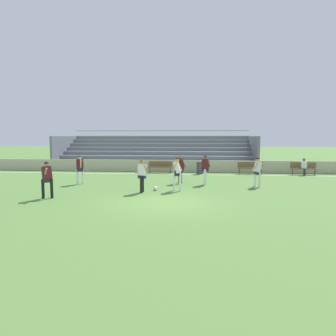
# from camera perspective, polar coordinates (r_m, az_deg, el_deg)

# --- Properties ---
(ground_plane) EXTENTS (160.00, 160.00, 0.00)m
(ground_plane) POSITION_cam_1_polar(r_m,az_deg,el_deg) (13.48, -0.36, -6.15)
(ground_plane) COLOR #517A38
(field_line_sideline) EXTENTS (44.00, 0.12, 0.01)m
(field_line_sideline) POSITION_cam_1_polar(r_m,az_deg,el_deg) (23.50, 2.40, -1.14)
(field_line_sideline) COLOR white
(field_line_sideline) RESTS_ON ground
(sideline_wall) EXTENTS (48.00, 0.16, 0.92)m
(sideline_wall) POSITION_cam_1_polar(r_m,az_deg,el_deg) (25.22, 2.67, 0.36)
(sideline_wall) COLOR beige
(sideline_wall) RESTS_ON ground
(bleacher_stand) EXTENTS (17.52, 6.10, 3.38)m
(bleacher_stand) POSITION_cam_1_polar(r_m,az_deg,el_deg) (29.50, -2.08, 3.07)
(bleacher_stand) COLOR #9EA3AD
(bleacher_stand) RESTS_ON ground
(bench_far_right) EXTENTS (1.80, 0.40, 0.90)m
(bench_far_right) POSITION_cam_1_polar(r_m,az_deg,el_deg) (25.14, 22.87, 0.11)
(bench_far_right) COLOR brown
(bench_far_right) RESTS_ON ground
(bench_near_wall_gap) EXTENTS (1.80, 0.40, 0.90)m
(bench_near_wall_gap) POSITION_cam_1_polar(r_m,az_deg,el_deg) (24.32, 14.36, 0.20)
(bench_near_wall_gap) COLOR brown
(bench_near_wall_gap) RESTS_ON ground
(bench_far_left) EXTENTS (1.80, 0.40, 0.90)m
(bench_far_left) POSITION_cam_1_polar(r_m,az_deg,el_deg) (24.26, -1.38, 0.36)
(bench_far_left) COLOR brown
(bench_far_left) RESTS_ON ground
(trash_bin) EXTENTS (0.49, 0.49, 0.91)m
(trash_bin) POSITION_cam_1_polar(r_m,az_deg,el_deg) (23.90, 5.66, 0.04)
(trash_bin) COLOR #3D424C
(trash_bin) RESTS_ON ground
(spectator_seated) EXTENTS (0.36, 0.42, 1.21)m
(spectator_seated) POSITION_cam_1_polar(r_m,az_deg,el_deg) (25.02, 22.96, 0.44)
(spectator_seated) COLOR #2D2D38
(spectator_seated) RESTS_ON ground
(player_white_wide_left) EXTENTS (0.50, 0.44, 1.70)m
(player_white_wide_left) POSITION_cam_1_polar(r_m,az_deg,el_deg) (16.29, 1.65, -0.51)
(player_white_wide_left) COLOR white
(player_white_wide_left) RESTS_ON ground
(player_white_wide_right) EXTENTS (0.65, 0.48, 1.63)m
(player_white_wide_right) POSITION_cam_1_polar(r_m,az_deg,el_deg) (15.80, -4.65, -0.90)
(player_white_wide_right) COLOR black
(player_white_wide_right) RESTS_ON ground
(player_dark_trailing_run) EXTENTS (0.61, 0.49, 1.69)m
(player_dark_trailing_run) POSITION_cam_1_polar(r_m,az_deg,el_deg) (18.50, 6.62, 0.14)
(player_dark_trailing_run) COLOR white
(player_dark_trailing_run) RESTS_ON ground
(player_dark_overlapping) EXTENTS (0.55, 0.75, 1.65)m
(player_dark_overlapping) POSITION_cam_1_polar(r_m,az_deg,el_deg) (15.23, -20.67, -1.43)
(player_dark_overlapping) COLOR black
(player_dark_overlapping) RESTS_ON ground
(player_white_dropping_back) EXTENTS (0.69, 0.48, 1.61)m
(player_white_dropping_back) POSITION_cam_1_polar(r_m,az_deg,el_deg) (18.23, 15.59, -0.27)
(player_white_dropping_back) COLOR white
(player_white_dropping_back) RESTS_ON ground
(player_dark_deep_cover) EXTENTS (0.47, 0.59, 1.67)m
(player_dark_deep_cover) POSITION_cam_1_polar(r_m,az_deg,el_deg) (19.27, -15.35, 0.16)
(player_dark_deep_cover) COLOR white
(player_dark_deep_cover) RESTS_ON ground
(player_dark_pressing_high) EXTENTS (0.72, 0.52, 1.64)m
(player_dark_pressing_high) POSITION_cam_1_polar(r_m,az_deg,el_deg) (18.96, 2.18, 0.20)
(player_dark_pressing_high) COLOR black
(player_dark_pressing_high) RESTS_ON ground
(soccer_ball) EXTENTS (0.22, 0.22, 0.22)m
(soccer_ball) POSITION_cam_1_polar(r_m,az_deg,el_deg) (16.45, -2.25, -3.64)
(soccer_ball) COLOR white
(soccer_ball) RESTS_ON ground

